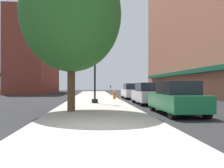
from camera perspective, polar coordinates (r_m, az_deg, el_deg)
ground_plane at (r=25.44m, az=4.65°, el=-3.62°), size 90.00×90.00×0.00m
sidewalk_slab at (r=26.09m, az=-4.43°, el=-3.41°), size 4.80×50.00×0.12m
building_right_brick at (r=34.71m, az=22.71°, el=18.94°), size 6.80×40.00×25.85m
building_far_background at (r=45.71m, az=-18.62°, el=6.68°), size 6.80×18.00×14.08m
lamppost at (r=17.30m, az=-4.34°, el=5.44°), size 0.48×0.48×5.90m
fire_hydrant at (r=22.11m, az=0.58°, el=-2.77°), size 0.33×0.26×0.79m
parking_meter_near at (r=28.81m, az=-0.38°, el=-1.35°), size 0.14×0.09×1.31m
tree_near at (r=12.45m, az=-10.21°, el=16.83°), size 5.19×5.19×8.01m
car_green at (r=11.80m, az=15.94°, el=-3.50°), size 1.80×4.30×1.66m
car_silver at (r=17.52m, az=8.98°, el=-2.47°), size 1.80×4.30×1.66m
car_white at (r=24.56m, az=4.98°, el=-1.85°), size 1.80×4.30×1.66m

